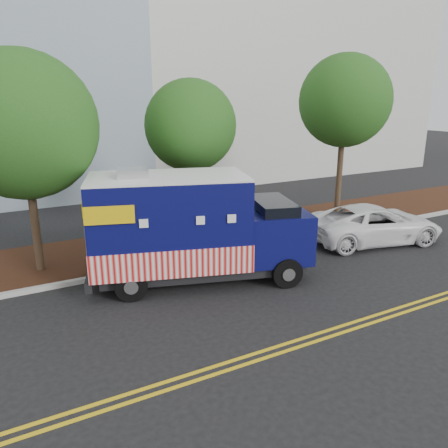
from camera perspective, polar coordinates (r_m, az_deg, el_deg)
ground at (r=14.44m, az=0.19°, el=-6.37°), size 120.00×120.00×0.00m
curb at (r=15.56m, az=-2.28°, el=-4.35°), size 120.00×0.18×0.15m
mulch_strip at (r=17.37m, az=-5.34°, el=-2.17°), size 120.00×4.00×0.15m
centerline_near at (r=11.14m, az=11.53°, el=-14.04°), size 120.00×0.10×0.01m
centerline_far at (r=10.98m, az=12.39°, el=-14.58°), size 120.00×0.10×0.01m
tree_a at (r=14.57m, az=-24.80°, el=11.58°), size 4.42×4.42×6.95m
tree_b at (r=16.43m, az=-4.40°, el=12.65°), size 3.36×3.36×6.22m
tree_c at (r=20.61m, az=15.50°, el=15.21°), size 4.04×4.04×7.40m
sign_post at (r=14.44m, az=-12.82°, el=-1.71°), size 0.06×0.06×2.40m
food_truck at (r=13.40m, az=-4.59°, el=-0.87°), size 7.19×4.31×3.58m
white_car at (r=18.17m, az=19.00°, el=0.03°), size 5.76×3.58×1.49m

